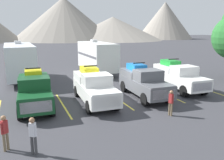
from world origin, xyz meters
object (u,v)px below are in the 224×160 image
at_px(pickup_truck_b, 94,86).
at_px(person_b, 171,101).
at_px(camper_trailer_b, 97,56).
at_px(person_a, 5,131).
at_px(pickup_truck_c, 143,81).
at_px(pickup_truck_d, 178,76).
at_px(camper_trailer_a, 20,60).
at_px(pickup_truck_a, 35,90).
at_px(person_c, 33,133).

height_order(pickup_truck_b, person_b, pickup_truck_b).
bearing_deg(pickup_truck_b, camper_trailer_b, 70.14).
bearing_deg(camper_trailer_b, person_a, -121.46).
distance_m(pickup_truck_c, person_b, 4.19).
bearing_deg(person_b, pickup_truck_b, 128.62).
height_order(pickup_truck_b, person_a, pickup_truck_b).
height_order(pickup_truck_c, person_a, pickup_truck_c).
distance_m(pickup_truck_b, pickup_truck_d, 7.68).
bearing_deg(person_b, pickup_truck_d, 48.83).
xyz_separation_m(pickup_truck_c, pickup_truck_d, (3.76, 0.73, -0.00)).
bearing_deg(camper_trailer_a, pickup_truck_d, -34.98).
distance_m(pickup_truck_c, person_a, 10.62).
height_order(pickup_truck_d, person_b, pickup_truck_d).
distance_m(pickup_truck_a, camper_trailer_b, 12.09).
bearing_deg(person_c, pickup_truck_b, 52.29).
distance_m(pickup_truck_a, person_a, 5.66).
height_order(camper_trailer_b, person_b, camper_trailer_b).
relative_size(pickup_truck_b, camper_trailer_b, 0.72).
height_order(camper_trailer_a, camper_trailer_b, camper_trailer_a).
relative_size(pickup_truck_a, person_c, 3.35).
bearing_deg(person_a, pickup_truck_a, 73.38).
height_order(camper_trailer_a, person_c, camper_trailer_a).
xyz_separation_m(pickup_truck_b, person_c, (-4.45, -5.76, -0.21)).
bearing_deg(camper_trailer_a, pickup_truck_b, -63.53).
distance_m(pickup_truck_a, pickup_truck_b, 3.93).
height_order(pickup_truck_c, pickup_truck_d, pickup_truck_d).
relative_size(pickup_truck_a, pickup_truck_c, 0.97).
height_order(pickup_truck_b, person_c, pickup_truck_b).
relative_size(pickup_truck_a, person_a, 3.42).
bearing_deg(pickup_truck_d, pickup_truck_a, -178.94).
distance_m(camper_trailer_b, person_b, 14.17).
relative_size(pickup_truck_d, camper_trailer_b, 0.71).
xyz_separation_m(pickup_truck_c, person_c, (-8.34, -5.67, -0.23)).
bearing_deg(pickup_truck_d, person_b, -131.17).
relative_size(pickup_truck_d, person_b, 3.64).
xyz_separation_m(pickup_truck_d, camper_trailer_a, (-12.24, 8.56, 0.86)).
height_order(pickup_truck_d, person_a, pickup_truck_d).
xyz_separation_m(camper_trailer_a, camper_trailer_b, (8.16, 0.68, -0.02)).
distance_m(camper_trailer_a, person_c, 15.01).
height_order(person_a, person_b, person_a).
height_order(pickup_truck_d, person_c, pickup_truck_d).
relative_size(pickup_truck_b, pickup_truck_c, 1.04).
bearing_deg(pickup_truck_a, camper_trailer_a, 94.40).
distance_m(pickup_truck_b, person_a, 7.45).
relative_size(pickup_truck_c, camper_trailer_b, 0.70).
height_order(pickup_truck_b, pickup_truck_c, pickup_truck_c).
distance_m(person_a, person_c, 1.32).
bearing_deg(pickup_truck_c, pickup_truck_b, 178.73).
bearing_deg(person_b, camper_trailer_b, 89.24).
bearing_deg(pickup_truck_b, person_b, -51.38).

